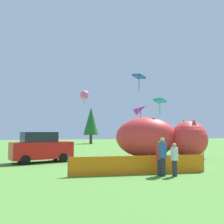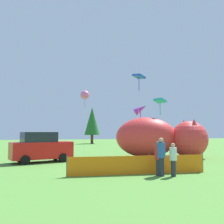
{
  "view_description": "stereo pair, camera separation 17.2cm",
  "coord_description": "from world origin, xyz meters",
  "px_view_note": "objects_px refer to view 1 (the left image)",
  "views": [
    {
      "loc": [
        -4.43,
        -15.0,
        2.19
      ],
      "look_at": [
        1.37,
        5.46,
        3.9
      ],
      "focal_mm": 40.0,
      "sensor_mm": 36.0,
      "label": 1
    },
    {
      "loc": [
        -4.26,
        -15.05,
        2.19
      ],
      "look_at": [
        1.37,
        5.46,
        3.9
      ],
      "focal_mm": 40.0,
      "sensor_mm": 36.0,
      "label": 2
    }
  ],
  "objects_px": {
    "folding_chair": "(160,157)",
    "kite_teal_diamond": "(160,102)",
    "spectator_in_white_shirt": "(163,155)",
    "kite_purple_delta": "(140,109)",
    "inflatable_cat": "(158,139)",
    "spectator_in_blue_shirt": "(160,157)",
    "kite_pink_octopus": "(85,95)",
    "spectator_in_grey_shirt": "(174,158)",
    "parked_car": "(41,147)",
    "kite_blue_box": "(139,78)"
  },
  "relations": [
    {
      "from": "parked_car",
      "to": "folding_chair",
      "type": "height_order",
      "value": "parked_car"
    },
    {
      "from": "inflatable_cat",
      "to": "spectator_in_grey_shirt",
      "type": "xyz_separation_m",
      "value": [
        -3.36,
        -8.56,
        -0.71
      ]
    },
    {
      "from": "kite_pink_octopus",
      "to": "spectator_in_white_shirt",
      "type": "bearing_deg",
      "value": -82.56
    },
    {
      "from": "parked_car",
      "to": "kite_pink_octopus",
      "type": "relative_size",
      "value": 0.72
    },
    {
      "from": "spectator_in_grey_shirt",
      "to": "kite_blue_box",
      "type": "xyz_separation_m",
      "value": [
        1.93,
        9.37,
        6.16
      ]
    },
    {
      "from": "spectator_in_grey_shirt",
      "to": "kite_blue_box",
      "type": "distance_m",
      "value": 11.38
    },
    {
      "from": "kite_purple_delta",
      "to": "kite_pink_octopus",
      "type": "xyz_separation_m",
      "value": [
        -4.99,
        2.59,
        1.53
      ]
    },
    {
      "from": "spectator_in_blue_shirt",
      "to": "kite_pink_octopus",
      "type": "bearing_deg",
      "value": 97.11
    },
    {
      "from": "parked_car",
      "to": "spectator_in_grey_shirt",
      "type": "xyz_separation_m",
      "value": [
        6.4,
        -7.75,
        -0.17
      ]
    },
    {
      "from": "folding_chair",
      "to": "spectator_in_grey_shirt",
      "type": "distance_m",
      "value": 4.19
    },
    {
      "from": "parked_car",
      "to": "kite_pink_octopus",
      "type": "distance_m",
      "value": 8.64
    },
    {
      "from": "parked_car",
      "to": "kite_pink_octopus",
      "type": "height_order",
      "value": "kite_pink_octopus"
    },
    {
      "from": "spectator_in_white_shirt",
      "to": "kite_purple_delta",
      "type": "height_order",
      "value": "kite_purple_delta"
    },
    {
      "from": "inflatable_cat",
      "to": "spectator_in_blue_shirt",
      "type": "bearing_deg",
      "value": -92.47
    },
    {
      "from": "kite_purple_delta",
      "to": "kite_pink_octopus",
      "type": "height_order",
      "value": "kite_pink_octopus"
    },
    {
      "from": "inflatable_cat",
      "to": "kite_purple_delta",
      "type": "xyz_separation_m",
      "value": [
        -0.65,
        2.44,
        2.79
      ]
    },
    {
      "from": "spectator_in_blue_shirt",
      "to": "parked_car",
      "type": "bearing_deg",
      "value": 127.95
    },
    {
      "from": "spectator_in_blue_shirt",
      "to": "kite_teal_diamond",
      "type": "xyz_separation_m",
      "value": [
        4.61,
        9.07,
        4.04
      ]
    },
    {
      "from": "kite_purple_delta",
      "to": "spectator_in_white_shirt",
      "type": "bearing_deg",
      "value": -106.76
    },
    {
      "from": "kite_pink_octopus",
      "to": "inflatable_cat",
      "type": "bearing_deg",
      "value": -41.68
    },
    {
      "from": "kite_teal_diamond",
      "to": "kite_blue_box",
      "type": "bearing_deg",
      "value": -178.56
    },
    {
      "from": "inflatable_cat",
      "to": "kite_purple_delta",
      "type": "distance_m",
      "value": 3.76
    },
    {
      "from": "inflatable_cat",
      "to": "spectator_in_white_shirt",
      "type": "relative_size",
      "value": 4.2
    },
    {
      "from": "folding_chair",
      "to": "spectator_in_blue_shirt",
      "type": "height_order",
      "value": "spectator_in_blue_shirt"
    },
    {
      "from": "spectator_in_blue_shirt",
      "to": "kite_blue_box",
      "type": "relative_size",
      "value": 0.23
    },
    {
      "from": "folding_chair",
      "to": "spectator_in_white_shirt",
      "type": "relative_size",
      "value": 0.47
    },
    {
      "from": "spectator_in_white_shirt",
      "to": "kite_purple_delta",
      "type": "relative_size",
      "value": 0.38
    },
    {
      "from": "folding_chair",
      "to": "kite_teal_diamond",
      "type": "xyz_separation_m",
      "value": [
        2.75,
        5.43,
        4.47
      ]
    },
    {
      "from": "spectator_in_grey_shirt",
      "to": "parked_car",
      "type": "bearing_deg",
      "value": 129.56
    },
    {
      "from": "kite_pink_octopus",
      "to": "kite_teal_diamond",
      "type": "height_order",
      "value": "kite_pink_octopus"
    },
    {
      "from": "kite_pink_octopus",
      "to": "kite_blue_box",
      "type": "bearing_deg",
      "value": -45.06
    },
    {
      "from": "inflatable_cat",
      "to": "kite_pink_octopus",
      "type": "height_order",
      "value": "kite_pink_octopus"
    },
    {
      "from": "kite_purple_delta",
      "to": "kite_pink_octopus",
      "type": "distance_m",
      "value": 5.83
    },
    {
      "from": "spectator_in_white_shirt",
      "to": "folding_chair",
      "type": "bearing_deg",
      "value": 64.86
    },
    {
      "from": "kite_blue_box",
      "to": "kite_teal_diamond",
      "type": "bearing_deg",
      "value": 1.44
    },
    {
      "from": "spectator_in_white_shirt",
      "to": "kite_purple_delta",
      "type": "xyz_separation_m",
      "value": [
        3.25,
        10.78,
        3.35
      ]
    },
    {
      "from": "kite_purple_delta",
      "to": "folding_chair",
      "type": "bearing_deg",
      "value": -101.91
    },
    {
      "from": "kite_teal_diamond",
      "to": "spectator_in_grey_shirt",
      "type": "bearing_deg",
      "value": -112.9
    },
    {
      "from": "spectator_in_blue_shirt",
      "to": "kite_pink_octopus",
      "type": "relative_size",
      "value": 0.27
    },
    {
      "from": "folding_chair",
      "to": "kite_pink_octopus",
      "type": "xyz_separation_m",
      "value": [
        -3.51,
        9.6,
        5.42
      ]
    },
    {
      "from": "spectator_in_blue_shirt",
      "to": "spectator_in_white_shirt",
      "type": "xyz_separation_m",
      "value": [
        0.1,
        -0.13,
        0.1
      ]
    },
    {
      "from": "kite_pink_octopus",
      "to": "kite_teal_diamond",
      "type": "relative_size",
      "value": 1.21
    },
    {
      "from": "folding_chair",
      "to": "spectator_in_blue_shirt",
      "type": "distance_m",
      "value": 4.1
    },
    {
      "from": "spectator_in_blue_shirt",
      "to": "spectator_in_grey_shirt",
      "type": "distance_m",
      "value": 0.73
    },
    {
      "from": "spectator_in_blue_shirt",
      "to": "spectator_in_white_shirt",
      "type": "relative_size",
      "value": 0.9
    },
    {
      "from": "folding_chair",
      "to": "kite_purple_delta",
      "type": "bearing_deg",
      "value": -161.33
    },
    {
      "from": "folding_chair",
      "to": "spectator_in_blue_shirt",
      "type": "bearing_deg",
      "value": 3.44
    },
    {
      "from": "kite_teal_diamond",
      "to": "parked_car",
      "type": "bearing_deg",
      "value": -170.83
    },
    {
      "from": "folding_chair",
      "to": "kite_purple_delta",
      "type": "height_order",
      "value": "kite_purple_delta"
    },
    {
      "from": "folding_chair",
      "to": "inflatable_cat",
      "type": "xyz_separation_m",
      "value": [
        2.13,
        4.57,
        1.1
      ]
    }
  ]
}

